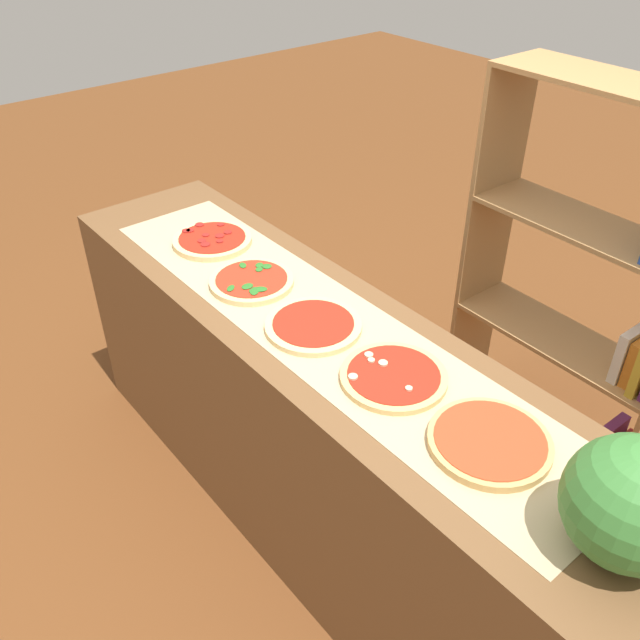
# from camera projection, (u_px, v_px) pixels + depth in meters

# --- Properties ---
(ground_plane) EXTENTS (12.00, 12.00, 0.00)m
(ground_plane) POSITION_uv_depth(u_px,v_px,m) (320.00, 516.00, 2.62)
(ground_plane) COLOR brown
(counter) EXTENTS (2.41, 0.57, 0.92)m
(counter) POSITION_uv_depth(u_px,v_px,m) (320.00, 431.00, 2.36)
(counter) COLOR brown
(counter) RESTS_ON ground_plane
(parchment_paper) EXTENTS (1.98, 0.41, 0.00)m
(parchment_paper) POSITION_uv_depth(u_px,v_px,m) (320.00, 325.00, 2.09)
(parchment_paper) COLOR tan
(parchment_paper) RESTS_ON counter
(pizza_pepperoni_0) EXTENTS (0.30, 0.30, 0.03)m
(pizza_pepperoni_0) POSITION_uv_depth(u_px,v_px,m) (212.00, 240.00, 2.52)
(pizza_pepperoni_0) COLOR #E5C17F
(pizza_pepperoni_0) RESTS_ON parchment_paper
(pizza_spinach_1) EXTENTS (0.29, 0.29, 0.03)m
(pizza_spinach_1) POSITION_uv_depth(u_px,v_px,m) (252.00, 281.00, 2.28)
(pizza_spinach_1) COLOR #E5C17F
(pizza_spinach_1) RESTS_ON parchment_paper
(pizza_plain_2) EXTENTS (0.30, 0.30, 0.02)m
(pizza_plain_2) POSITION_uv_depth(u_px,v_px,m) (313.00, 325.00, 2.07)
(pizza_plain_2) COLOR #E5C17F
(pizza_plain_2) RESTS_ON parchment_paper
(pizza_mushroom_3) EXTENTS (0.30, 0.30, 0.03)m
(pizza_mushroom_3) POSITION_uv_depth(u_px,v_px,m) (393.00, 376.00, 1.87)
(pizza_mushroom_3) COLOR #DBB26B
(pizza_mushroom_3) RESTS_ON parchment_paper
(pizza_plain_4) EXTENTS (0.31, 0.31, 0.02)m
(pizza_plain_4) POSITION_uv_depth(u_px,v_px,m) (490.00, 441.00, 1.66)
(pizza_plain_4) COLOR tan
(pizza_plain_4) RESTS_ON parchment_paper
(watermelon) EXTENTS (0.28, 0.28, 0.28)m
(watermelon) POSITION_uv_depth(u_px,v_px,m) (632.00, 503.00, 1.35)
(watermelon) COLOR #387A33
(watermelon) RESTS_ON counter
(bookshelf) EXTENTS (0.90, 0.31, 1.53)m
(bookshelf) POSITION_uv_depth(u_px,v_px,m) (598.00, 310.00, 2.51)
(bookshelf) COLOR #A87A47
(bookshelf) RESTS_ON ground_plane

